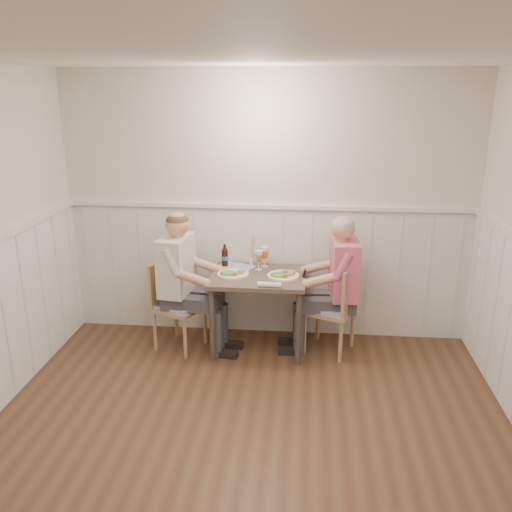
{
  "coord_description": "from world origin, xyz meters",
  "views": [
    {
      "loc": [
        0.38,
        -2.9,
        2.46
      ],
      "look_at": [
        -0.06,
        1.64,
        1.0
      ],
      "focal_mm": 38.0,
      "sensor_mm": 36.0,
      "label": 1
    }
  ],
  "objects_px": {
    "dining_table": "(258,285)",
    "chair_right": "(335,305)",
    "grass_vase": "(251,251)",
    "chair_left": "(175,301)",
    "diner_cream": "(182,292)",
    "man_in_pink": "(338,295)",
    "beer_bottle": "(225,257)"
  },
  "relations": [
    {
      "from": "chair_right",
      "to": "beer_bottle",
      "type": "relative_size",
      "value": 3.92
    },
    {
      "from": "dining_table",
      "to": "man_in_pink",
      "type": "relative_size",
      "value": 0.65
    },
    {
      "from": "chair_right",
      "to": "beer_bottle",
      "type": "xyz_separation_m",
      "value": [
        -1.07,
        0.23,
        0.37
      ]
    },
    {
      "from": "beer_bottle",
      "to": "man_in_pink",
      "type": "bearing_deg",
      "value": -10.13
    },
    {
      "from": "diner_cream",
      "to": "beer_bottle",
      "type": "distance_m",
      "value": 0.54
    },
    {
      "from": "beer_bottle",
      "to": "chair_left",
      "type": "bearing_deg",
      "value": -151.11
    },
    {
      "from": "dining_table",
      "to": "diner_cream",
      "type": "relative_size",
      "value": 0.64
    },
    {
      "from": "grass_vase",
      "to": "dining_table",
      "type": "bearing_deg",
      "value": -71.95
    },
    {
      "from": "chair_left",
      "to": "man_in_pink",
      "type": "bearing_deg",
      "value": 2.01
    },
    {
      "from": "chair_right",
      "to": "grass_vase",
      "type": "xyz_separation_m",
      "value": [
        -0.82,
        0.29,
        0.42
      ]
    },
    {
      "from": "dining_table",
      "to": "man_in_pink",
      "type": "xyz_separation_m",
      "value": [
        0.75,
        0.02,
        -0.08
      ]
    },
    {
      "from": "dining_table",
      "to": "grass_vase",
      "type": "xyz_separation_m",
      "value": [
        -0.09,
        0.28,
        0.25
      ]
    },
    {
      "from": "dining_table",
      "to": "beer_bottle",
      "type": "distance_m",
      "value": 0.46
    },
    {
      "from": "diner_cream",
      "to": "beer_bottle",
      "type": "bearing_deg",
      "value": 36.32
    },
    {
      "from": "dining_table",
      "to": "chair_right",
      "type": "relative_size",
      "value": 1.01
    },
    {
      "from": "chair_left",
      "to": "beer_bottle",
      "type": "bearing_deg",
      "value": 28.89
    },
    {
      "from": "chair_left",
      "to": "grass_vase",
      "type": "xyz_separation_m",
      "value": [
        0.71,
        0.31,
        0.43
      ]
    },
    {
      "from": "grass_vase",
      "to": "man_in_pink",
      "type": "bearing_deg",
      "value": -16.88
    },
    {
      "from": "man_in_pink",
      "to": "grass_vase",
      "type": "height_order",
      "value": "man_in_pink"
    },
    {
      "from": "diner_cream",
      "to": "dining_table",
      "type": "bearing_deg",
      "value": 4.41
    },
    {
      "from": "man_in_pink",
      "to": "grass_vase",
      "type": "relative_size",
      "value": 4.12
    },
    {
      "from": "chair_right",
      "to": "grass_vase",
      "type": "bearing_deg",
      "value": 160.55
    },
    {
      "from": "chair_left",
      "to": "diner_cream",
      "type": "height_order",
      "value": "diner_cream"
    },
    {
      "from": "beer_bottle",
      "to": "grass_vase",
      "type": "bearing_deg",
      "value": 13.3
    },
    {
      "from": "man_in_pink",
      "to": "diner_cream",
      "type": "bearing_deg",
      "value": -176.9
    },
    {
      "from": "man_in_pink",
      "to": "beer_bottle",
      "type": "height_order",
      "value": "man_in_pink"
    },
    {
      "from": "chair_left",
      "to": "dining_table",
      "type": "bearing_deg",
      "value": 2.15
    },
    {
      "from": "man_in_pink",
      "to": "beer_bottle",
      "type": "relative_size",
      "value": 6.04
    },
    {
      "from": "dining_table",
      "to": "chair_left",
      "type": "xyz_separation_m",
      "value": [
        -0.8,
        -0.03,
        -0.18
      ]
    },
    {
      "from": "grass_vase",
      "to": "beer_bottle",
      "type": "bearing_deg",
      "value": -166.7
    },
    {
      "from": "chair_right",
      "to": "diner_cream",
      "type": "xyz_separation_m",
      "value": [
        -1.45,
        -0.05,
        0.1
      ]
    },
    {
      "from": "chair_right",
      "to": "man_in_pink",
      "type": "relative_size",
      "value": 0.65
    }
  ]
}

